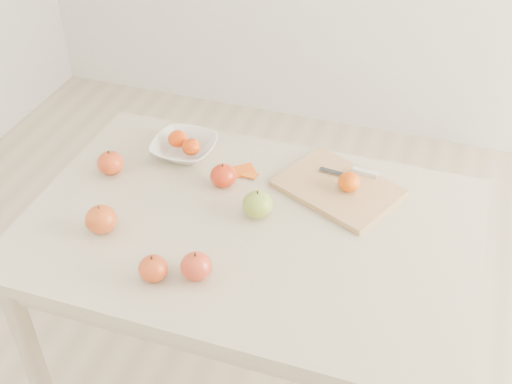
% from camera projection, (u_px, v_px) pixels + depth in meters
% --- Properties ---
extents(table, '(1.20, 0.80, 0.75)m').
position_uv_depth(table, '(250.00, 251.00, 1.77)').
color(table, beige).
rests_on(table, ground).
extents(cutting_board, '(0.39, 0.34, 0.02)m').
position_uv_depth(cutting_board, '(338.00, 188.00, 1.81)').
color(cutting_board, tan).
rests_on(cutting_board, table).
extents(board_tangerine, '(0.06, 0.06, 0.05)m').
position_uv_depth(board_tangerine, '(349.00, 182.00, 1.77)').
color(board_tangerine, '#CB5207').
rests_on(board_tangerine, cutting_board).
extents(fruit_bowl, '(0.19, 0.19, 0.05)m').
position_uv_depth(fruit_bowl, '(184.00, 148.00, 1.94)').
color(fruit_bowl, white).
rests_on(fruit_bowl, table).
extents(bowl_tangerine_near, '(0.06, 0.06, 0.05)m').
position_uv_depth(bowl_tangerine_near, '(178.00, 139.00, 1.94)').
color(bowl_tangerine_near, '#E23C07').
rests_on(bowl_tangerine_near, fruit_bowl).
extents(bowl_tangerine_far, '(0.06, 0.06, 0.05)m').
position_uv_depth(bowl_tangerine_far, '(191.00, 147.00, 1.91)').
color(bowl_tangerine_far, '#CF3E07').
rests_on(bowl_tangerine_far, fruit_bowl).
extents(orange_peel_a, '(0.07, 0.07, 0.01)m').
position_uv_depth(orange_peel_a, '(244.00, 172.00, 1.88)').
color(orange_peel_a, '#D04E0E').
rests_on(orange_peel_a, table).
extents(orange_peel_b, '(0.05, 0.04, 0.01)m').
position_uv_depth(orange_peel_b, '(249.00, 175.00, 1.87)').
color(orange_peel_b, '#DC600F').
rests_on(orange_peel_b, table).
extents(paring_knife, '(0.17, 0.05, 0.01)m').
position_uv_depth(paring_knife, '(360.00, 172.00, 1.84)').
color(paring_knife, silver).
rests_on(paring_knife, cutting_board).
extents(apple_green, '(0.08, 0.08, 0.07)m').
position_uv_depth(apple_green, '(258.00, 204.00, 1.71)').
color(apple_green, olive).
rests_on(apple_green, table).
extents(apple_red_c, '(0.07, 0.07, 0.06)m').
position_uv_depth(apple_red_c, '(153.00, 269.00, 1.53)').
color(apple_red_c, '#991509').
rests_on(apple_red_c, table).
extents(apple_red_a, '(0.08, 0.08, 0.07)m').
position_uv_depth(apple_red_a, '(223.00, 176.00, 1.81)').
color(apple_red_a, '#96030C').
rests_on(apple_red_a, table).
extents(apple_red_b, '(0.08, 0.08, 0.07)m').
position_uv_depth(apple_red_b, '(110.00, 163.00, 1.86)').
color(apple_red_b, '#A50708').
rests_on(apple_red_b, table).
extents(apple_red_d, '(0.08, 0.08, 0.07)m').
position_uv_depth(apple_red_d, '(101.00, 219.00, 1.66)').
color(apple_red_d, '#A2211C').
rests_on(apple_red_d, table).
extents(apple_red_e, '(0.08, 0.08, 0.07)m').
position_uv_depth(apple_red_e, '(196.00, 266.00, 1.53)').
color(apple_red_e, maroon).
rests_on(apple_red_e, table).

